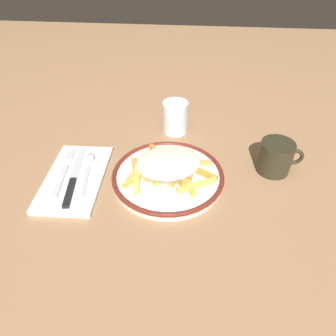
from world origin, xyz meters
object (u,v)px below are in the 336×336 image
at_px(napkin, 75,178).
at_px(fork, 64,171).
at_px(water_glass, 174,117).
at_px(spoon, 88,166).
at_px(plate, 168,176).
at_px(fries_heap, 169,166).
at_px(coffee_mug, 276,157).
at_px(knife, 73,180).

xyz_separation_m(napkin, fork, (-0.03, 0.01, 0.01)).
bearing_deg(napkin, water_glass, 47.43).
xyz_separation_m(fork, spoon, (0.05, 0.02, 0.00)).
distance_m(plate, fries_heap, 0.03).
distance_m(plate, fork, 0.25).
xyz_separation_m(fries_heap, fork, (-0.25, -0.01, -0.02)).
distance_m(plate, napkin, 0.22).
bearing_deg(plate, spoon, 175.57).
xyz_separation_m(napkin, spoon, (0.02, 0.03, 0.01)).
bearing_deg(napkin, spoon, 56.49).
xyz_separation_m(plate, coffee_mug, (0.25, 0.06, 0.03)).
relative_size(fork, coffee_mug, 1.68).
height_order(fries_heap, water_glass, water_glass).
bearing_deg(fork, fries_heap, 3.08).
bearing_deg(plate, knife, -170.00).
bearing_deg(knife, fork, 136.08).
bearing_deg(water_glass, fork, -137.75).
bearing_deg(water_glass, spoon, -133.92).
bearing_deg(napkin, plate, 5.06).
xyz_separation_m(plate, spoon, (-0.20, 0.02, 0.00)).
bearing_deg(coffee_mug, fork, -172.29).
height_order(fork, spoon, spoon).
bearing_deg(spoon, fork, -156.77).
distance_m(napkin, coffee_mug, 0.48).
height_order(plate, fork, plate).
bearing_deg(spoon, fries_heap, -2.62).
relative_size(napkin, spoon, 1.55).
bearing_deg(knife, plate, 10.00).
height_order(fries_heap, fork, fries_heap).
xyz_separation_m(knife, spoon, (0.02, 0.05, 0.00)).
bearing_deg(napkin, fries_heap, 6.64).
relative_size(fork, knife, 0.84).
bearing_deg(spoon, plate, -4.43).
bearing_deg(fries_heap, coffee_mug, 12.20).
distance_m(fries_heap, water_glass, 0.21).
distance_m(napkin, spoon, 0.04).
relative_size(fries_heap, knife, 1.02).
relative_size(fries_heap, fork, 1.21).
height_order(napkin, knife, knife).
height_order(napkin, coffee_mug, coffee_mug).
relative_size(knife, spoon, 1.38).
bearing_deg(fries_heap, spoon, 177.38).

